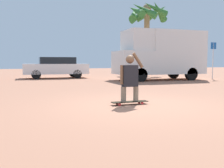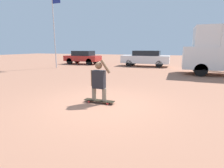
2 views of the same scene
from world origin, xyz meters
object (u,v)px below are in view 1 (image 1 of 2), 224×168
Objects in this scene: parked_car_white at (56,67)px; palm_tree_near_van at (147,16)px; street_sign at (213,56)px; skateboard at (130,102)px; camper_van at (161,54)px; person_skateboarder at (130,76)px.

palm_tree_near_van reaches higher than parked_car_white.
street_sign is (9.96, -4.51, 0.79)m from parked_car_white.
skateboard is 10.08m from camper_van.
parked_car_white reaches higher than person_skateboarder.
person_skateboarder is 12.19m from parked_car_white.
person_skateboarder is at bearing -124.71° from camper_van.
street_sign is (9.39, 7.66, 0.82)m from person_skateboarder.
person_skateboarder reaches higher than skateboard.
street_sign reaches higher than skateboard.
parked_car_white is at bearing 92.69° from person_skateboarder.
street_sign is at bearing -7.87° from camper_van.
camper_van is at bearing 55.29° from person_skateboarder.
palm_tree_near_van reaches higher than street_sign.
street_sign is (3.72, -0.51, -0.11)m from camper_van.
person_skateboarder is 12.15m from street_sign.
person_skateboarder is at bearing -87.31° from parked_car_white.
palm_tree_near_van is (2.24, 6.51, 3.65)m from camper_van.
palm_tree_near_van is at bearing 61.72° from skateboard.
camper_van is at bearing 55.29° from skateboard.
camper_van is 0.87× the size of palm_tree_near_van.
skateboard is 17.49m from palm_tree_near_van.
palm_tree_near_van is (8.47, 2.51, 4.56)m from parked_car_white.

